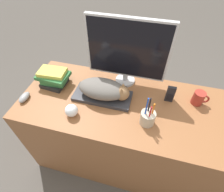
# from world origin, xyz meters

# --- Properties ---
(ground_plane) EXTENTS (12.00, 12.00, 0.00)m
(ground_plane) POSITION_xyz_m (0.00, 0.00, 0.00)
(ground_plane) COLOR #4C4742
(desk) EXTENTS (1.38, 0.61, 0.74)m
(desk) POSITION_xyz_m (0.00, 0.31, 0.37)
(desk) COLOR brown
(desk) RESTS_ON ground_plane
(keyboard) EXTENTS (0.39, 0.17, 0.02)m
(keyboard) POSITION_xyz_m (-0.15, 0.32, 0.75)
(keyboard) COLOR #2D2D33
(keyboard) RESTS_ON desk
(cat) EXTENTS (0.34, 0.17, 0.12)m
(cat) POSITION_xyz_m (-0.13, 0.32, 0.82)
(cat) COLOR #66605B
(cat) RESTS_ON keyboard
(monitor) EXTENTS (0.53, 0.14, 0.47)m
(monitor) POSITION_xyz_m (-0.03, 0.52, 1.00)
(monitor) COLOR #B7B7BC
(monitor) RESTS_ON desk
(computer_mouse) EXTENTS (0.05, 0.10, 0.04)m
(computer_mouse) POSITION_xyz_m (-0.64, 0.17, 0.76)
(computer_mouse) COLOR gray
(computer_mouse) RESTS_ON desk
(coffee_mug) EXTENTS (0.10, 0.07, 0.09)m
(coffee_mug) POSITION_xyz_m (0.46, 0.43, 0.79)
(coffee_mug) COLOR #9E2D23
(coffee_mug) RESTS_ON desk
(pen_cup) EXTENTS (0.09, 0.09, 0.21)m
(pen_cup) POSITION_xyz_m (0.17, 0.19, 0.79)
(pen_cup) COLOR #B2A893
(pen_cup) RESTS_ON desk
(baseball) EXTENTS (0.08, 0.08, 0.08)m
(baseball) POSITION_xyz_m (-0.29, 0.13, 0.78)
(baseball) COLOR silver
(baseball) RESTS_ON desk
(phone) EXTENTS (0.05, 0.02, 0.12)m
(phone) POSITION_xyz_m (0.28, 0.40, 0.80)
(phone) COLOR black
(phone) RESTS_ON desk
(book_stack) EXTENTS (0.22, 0.17, 0.12)m
(book_stack) POSITION_xyz_m (-0.52, 0.36, 0.80)
(book_stack) COLOR black
(book_stack) RESTS_ON desk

